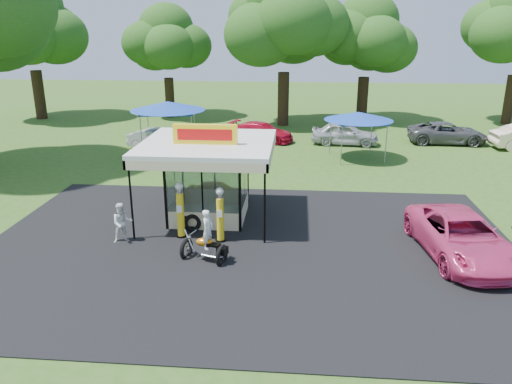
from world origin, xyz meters
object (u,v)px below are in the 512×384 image
gas_pump_left (180,211)px  bg_car_a (158,140)px  bg_car_b (261,132)px  gas_station_kiosk (209,178)px  tent_west (168,106)px  pink_sedan (461,236)px  kiosk_car (218,191)px  gas_pump_right (220,216)px  tent_east (359,117)px  spectator_west (122,223)px  bg_car_d (447,133)px  a_frame_sign (480,250)px  motorcycle (206,241)px  bg_car_c (345,134)px

gas_pump_left → bg_car_a: bearing=108.9°
bg_car_a → bg_car_b: 7.43m
gas_station_kiosk → bg_car_a: bearing=115.1°
bg_car_b → tent_west: (-5.72, -3.82, 2.34)m
gas_pump_left → tent_west: 14.22m
pink_sedan → kiosk_car: bearing=144.1°
gas_pump_right → bg_car_b: gas_pump_right is taller
gas_pump_right → tent_east: 14.80m
spectator_west → gas_pump_left: bearing=-10.5°
spectator_west → bg_car_d: bearing=20.4°
a_frame_sign → kiosk_car: size_ratio=0.30×
gas_pump_right → pink_sedan: size_ratio=0.39×
motorcycle → a_frame_sign: 9.61m
gas_pump_left → gas_pump_right: size_ratio=1.03×
spectator_west → bg_car_b: spectator_west is taller
gas_pump_left → motorcycle: (1.37, -1.98, -0.30)m
tent_west → gas_pump_right: bearing=-68.4°
motorcycle → bg_car_a: 17.36m
gas_station_kiosk → spectator_west: gas_station_kiosk is taller
spectator_west → bg_car_d: (17.06, 18.44, -0.05)m
gas_pump_right → motorcycle: bearing=-97.6°
gas_pump_right → tent_east: bearing=63.7°
gas_pump_right → bg_car_b: (0.25, 17.65, -0.38)m
spectator_west → bg_car_b: (3.97, 18.00, -0.11)m
gas_pump_left → bg_car_a: gas_pump_left is taller
pink_sedan → tent_west: (-14.25, 14.37, 2.24)m
tent_west → gas_pump_left: bearing=-74.1°
gas_pump_right → pink_sedan: (8.78, -0.55, -0.28)m
bg_car_c → motorcycle: bearing=166.8°
gas_pump_left → pink_sedan: (10.38, -0.82, -0.31)m
tent_west → bg_car_b: bearing=33.8°
spectator_west → gas_station_kiosk: bearing=17.9°
tent_east → tent_west: bearing=177.0°
gas_pump_left → bg_car_b: gas_pump_left is taller
kiosk_car → bg_car_a: size_ratio=0.68×
pink_sedan → bg_car_a: size_ratio=1.35×
gas_station_kiosk → bg_car_d: 21.12m
kiosk_car → a_frame_sign: bearing=-118.8°
gas_pump_right → bg_car_c: gas_pump_right is taller
gas_station_kiosk → motorcycle: (0.63, -4.20, -1.00)m
bg_car_a → bg_car_b: bearing=-43.7°
bg_car_b → spectator_west: bearing=-173.6°
motorcycle → bg_car_c: 19.84m
motorcycle → spectator_west: bearing=176.8°
a_frame_sign → bg_car_c: 18.29m
bg_car_d → tent_east: bearing=127.6°
motorcycle → a_frame_sign: motorcycle is taller
tent_west → motorcycle: bearing=-71.4°
gas_pump_left → tent_west: tent_west is taller
spectator_west → bg_car_b: 18.43m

